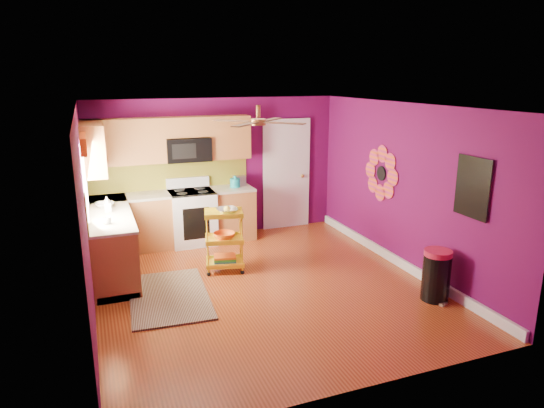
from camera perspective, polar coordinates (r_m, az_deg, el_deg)
name	(u,v)px	position (r m, az deg, el deg)	size (l,w,h in m)	color
ground	(264,286)	(6.93, -0.93, -9.64)	(5.00, 5.00, 0.00)	maroon
room_envelope	(266,172)	(6.44, -0.76, 3.73)	(4.54, 5.04, 2.52)	#5C0A49
lower_cabinets	(149,230)	(8.17, -14.31, -3.00)	(2.81, 2.31, 0.94)	#945528
electric_range	(192,217)	(8.60, -9.36, -1.47)	(0.76, 0.66, 1.13)	white
upper_cabinetry	(147,144)	(8.23, -14.50, 6.89)	(2.80, 2.30, 1.26)	#945528
left_window	(84,162)	(7.08, -21.26, 4.60)	(0.08, 1.35, 1.08)	white
panel_door	(286,175)	(9.28, 1.69, 3.38)	(0.95, 0.11, 2.15)	white
right_wall_art	(418,179)	(7.24, 16.81, 2.83)	(0.04, 2.74, 1.04)	black
ceiling_fan	(258,121)	(6.52, -1.62, 9.71)	(1.01, 1.01, 0.26)	#BF8C3F
shag_rug	(169,296)	(6.76, -12.01, -10.54)	(1.02, 1.66, 0.02)	black
rolling_cart	(225,238)	(7.30, -5.56, -3.99)	(0.64, 0.53, 1.02)	yellow
trash_can	(436,275)	(6.77, 18.76, -7.94)	(0.48, 0.48, 0.69)	black
teal_kettle	(235,183)	(8.68, -4.37, 2.52)	(0.18, 0.18, 0.21)	teal
toaster	(239,181)	(8.82, -3.88, 2.78)	(0.22, 0.15, 0.18)	beige
soap_bottle_a	(108,205)	(7.48, -18.76, -0.14)	(0.09, 0.09, 0.20)	#EA3F72
soap_bottle_b	(107,202)	(7.79, -18.87, 0.27)	(0.12, 0.12, 0.16)	white
counter_dish	(105,205)	(7.78, -19.06, -0.10)	(0.28, 0.28, 0.07)	white
counter_cup	(107,220)	(6.89, -18.89, -1.85)	(0.13, 0.13, 0.10)	white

